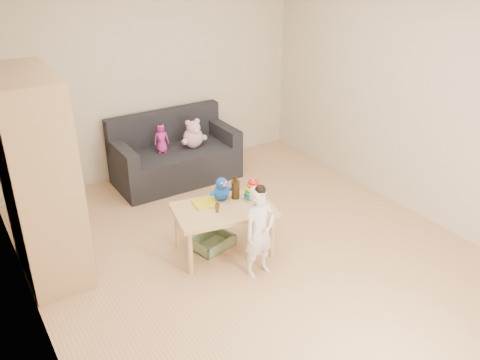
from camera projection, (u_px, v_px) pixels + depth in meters
room at (250, 126)px, 4.52m from camera, size 4.50×4.50×4.50m
wardrobe at (38, 179)px, 4.40m from camera, size 0.52×1.04×1.86m
sofa at (176, 165)px, 6.41m from camera, size 1.52×0.77×0.43m
play_table at (224, 230)px, 4.94m from camera, size 1.03×0.76×0.49m
storage_bin at (213, 242)px, 5.09m from camera, size 0.45×0.38×0.12m
toddler at (259, 233)px, 4.55m from camera, size 0.33×0.24×0.86m
pink_bear at (193, 136)px, 6.31m from camera, size 0.30×0.27×0.31m
doll at (161, 139)px, 6.15m from camera, size 0.20×0.16×0.35m
ring_stacker at (253, 192)px, 4.95m from camera, size 0.19×0.19×0.21m
brown_bottle at (236, 189)px, 4.97m from camera, size 0.08×0.08×0.23m
blue_plush at (221, 188)px, 4.93m from camera, size 0.21×0.17×0.24m
wooden_figure at (217, 207)px, 4.73m from camera, size 0.06×0.05×0.12m
yellow_book at (206, 203)px, 4.89m from camera, size 0.25×0.25×0.02m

